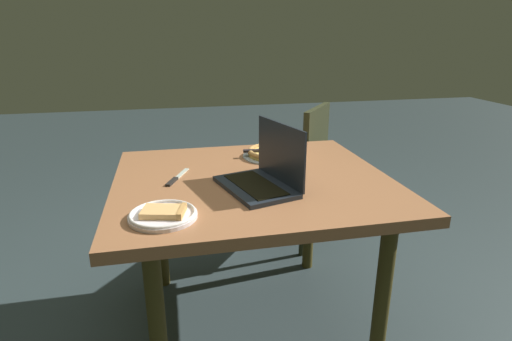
# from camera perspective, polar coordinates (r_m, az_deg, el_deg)

# --- Properties ---
(ground_plane) EXTENTS (12.00, 12.00, 0.00)m
(ground_plane) POSITION_cam_1_polar(r_m,az_deg,el_deg) (2.12, -0.42, -20.35)
(ground_plane) COLOR #2D3A3C
(dining_table) EXTENTS (1.16, 1.04, 0.75)m
(dining_table) POSITION_cam_1_polar(r_m,az_deg,el_deg) (1.78, -0.47, -3.51)
(dining_table) COLOR #925D39
(dining_table) RESTS_ON ground_plane
(laptop) EXTENTS (0.31, 0.40, 0.26)m
(laptop) POSITION_cam_1_polar(r_m,az_deg,el_deg) (1.62, 1.17, -0.52)
(laptop) COLOR black
(laptop) RESTS_ON dining_table
(pizza_plate) EXTENTS (0.23, 0.23, 0.04)m
(pizza_plate) POSITION_cam_1_polar(r_m,az_deg,el_deg) (1.41, -12.80, -5.99)
(pizza_plate) COLOR white
(pizza_plate) RESTS_ON dining_table
(pizza_tray) EXTENTS (0.31, 0.31, 0.04)m
(pizza_tray) POSITION_cam_1_polar(r_m,az_deg,el_deg) (2.04, 2.56, 2.51)
(pizza_tray) COLOR #939FA3
(pizza_tray) RESTS_ON dining_table
(table_knife) EXTENTS (0.11, 0.21, 0.01)m
(table_knife) POSITION_cam_1_polar(r_m,az_deg,el_deg) (1.76, -11.13, -1.11)
(table_knife) COLOR beige
(table_knife) RESTS_ON dining_table
(chair_near) EXTENTS (0.59, 0.59, 0.91)m
(chair_near) POSITION_cam_1_polar(r_m,az_deg,el_deg) (2.64, 5.84, 0.68)
(chair_near) COLOR #282B17
(chair_near) RESTS_ON ground_plane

